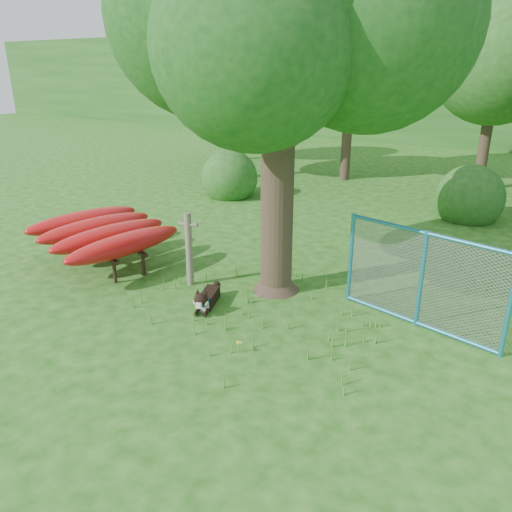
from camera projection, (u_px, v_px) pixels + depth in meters
The scene contains 14 objects.
ground at pixel (203, 336), 7.77m from camera, with size 80.00×80.00×0.00m, color #1B5511.
oak_tree at pixel (279, 2), 7.73m from camera, with size 5.94×5.23×7.30m.
wooden_post at pixel (189, 247), 9.36m from camera, with size 0.39×0.18×1.43m.
kayak_rack at pixel (103, 232), 10.45m from camera, with size 3.07×3.30×0.91m.
husky_dog at pixel (206, 299), 8.65m from camera, with size 0.55×1.01×0.46m.
fence_section at pixel (421, 280), 7.82m from camera, with size 2.70×0.63×2.67m.
wildflower_clump at pixel (239, 343), 7.25m from camera, with size 0.09×0.10×0.20m.
bg_tree_a at pixel (235, 50), 17.33m from camera, with size 4.40×4.40×6.70m.
bg_tree_b at pixel (355, 13), 16.68m from camera, with size 5.20×5.20×8.22m.
bg_tree_c at pixel (498, 61), 15.66m from camera, with size 4.00×4.00×6.12m.
bg_tree_f at pixel (229, 72), 21.23m from camera, with size 3.60×3.60×5.55m.
shrub_left at pixel (230, 196), 16.20m from camera, with size 1.80×1.80×1.80m, color #215A1D.
shrub_mid at pixel (467, 219), 13.75m from camera, with size 1.80×1.80×1.80m, color #215A1D.
wooded_hillside at pixel (512, 84), 28.52m from camera, with size 80.00×12.00×6.00m, color #215A1D.
Camera 1 is at (4.46, -5.22, 3.92)m, focal length 35.00 mm.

